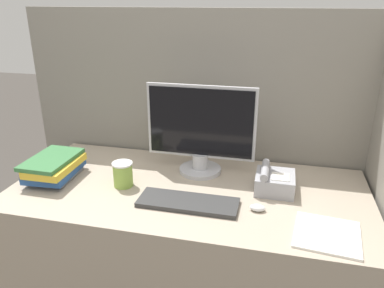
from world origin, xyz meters
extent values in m
cube|color=gray|center=(0.00, 0.83, 0.76)|extent=(2.06, 0.04, 1.52)
cube|color=tan|center=(0.00, 0.40, 0.36)|extent=(1.66, 0.79, 0.73)
cylinder|color=#B7B7BC|center=(0.02, 0.59, 0.74)|extent=(0.21, 0.21, 0.02)
cylinder|color=#B7B7BC|center=(0.02, 0.59, 0.79)|extent=(0.08, 0.08, 0.08)
cube|color=#B7B7BC|center=(0.02, 0.59, 0.99)|extent=(0.55, 0.02, 0.37)
cube|color=black|center=(0.02, 0.58, 0.99)|extent=(0.52, 0.01, 0.34)
cube|color=#333333|center=(0.03, 0.25, 0.74)|extent=(0.44, 0.15, 0.02)
ellipsoid|color=silver|center=(0.33, 0.27, 0.74)|extent=(0.07, 0.04, 0.03)
cylinder|color=#8CB247|center=(-0.31, 0.35, 0.78)|extent=(0.09, 0.09, 0.11)
cylinder|color=white|center=(-0.31, 0.35, 0.84)|extent=(0.10, 0.10, 0.01)
cube|color=slate|center=(-0.67, 0.35, 0.74)|extent=(0.18, 0.23, 0.02)
cube|color=#264C8C|center=(-0.67, 0.34, 0.77)|extent=(0.22, 0.30, 0.04)
cube|color=gold|center=(-0.66, 0.33, 0.80)|extent=(0.19, 0.29, 0.03)
cube|color=#38723F|center=(-0.67, 0.34, 0.83)|extent=(0.20, 0.30, 0.02)
cube|color=#99999E|center=(0.39, 0.47, 0.77)|extent=(0.18, 0.18, 0.08)
cube|color=white|center=(0.42, 0.44, 0.81)|extent=(0.08, 0.08, 0.00)
cylinder|color=#99999E|center=(0.35, 0.47, 0.83)|extent=(0.04, 0.18, 0.04)
cube|color=white|center=(0.60, 0.15, 0.73)|extent=(0.26, 0.27, 0.01)
camera|label=1|loc=(0.38, -1.12, 1.57)|focal=35.00mm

